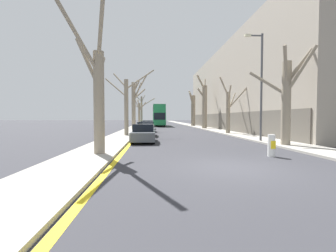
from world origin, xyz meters
TOP-DOWN VIEW (x-y plane):
  - ground_plane at (0.00, 0.00)m, footprint 300.00×300.00m
  - sidewalk_left at (-5.98, 50.00)m, footprint 2.51×120.00m
  - sidewalk_right at (5.98, 50.00)m, footprint 2.51×120.00m
  - building_facade_right at (12.22, 26.50)m, footprint 10.08×42.29m
  - kerb_line_stripe at (-4.54, 50.00)m, footprint 0.24×120.00m
  - street_tree_left_0 at (-5.59, 2.97)m, footprint 2.39×3.74m
  - street_tree_left_1 at (-5.53, 14.42)m, footprint 5.19×2.27m
  - street_tree_left_2 at (-5.49, 24.26)m, footprint 2.20×3.96m
  - street_tree_left_3 at (-5.36, 35.33)m, footprint 4.14×4.53m
  - street_tree_left_4 at (-5.60, 46.28)m, footprint 3.38×2.03m
  - street_tree_right_0 at (5.50, 5.67)m, footprint 3.61×3.33m
  - street_tree_right_1 at (5.53, 16.50)m, footprint 3.48×4.31m
  - street_tree_right_2 at (5.46, 28.00)m, footprint 2.44×4.06m
  - street_tree_right_3 at (5.62, 38.95)m, footprint 1.72×3.18m
  - double_decker_bus at (-1.55, 41.00)m, footprint 2.50×11.26m
  - parked_car_0 at (-3.65, 8.97)m, footprint 1.71×3.91m
  - parked_car_1 at (-3.65, 14.61)m, footprint 1.81×4.27m
  - parked_car_2 at (-3.65, 21.34)m, footprint 1.79×4.42m
  - parked_car_3 at (-3.65, 28.07)m, footprint 1.84×4.34m
  - lamp_post at (5.00, 8.24)m, footprint 1.40×0.20m
  - traffic_bollard at (2.64, 2.25)m, footprint 0.33×0.34m

SIDE VIEW (x-z plane):
  - ground_plane at x=0.00m, z-range 0.00..0.00m
  - kerb_line_stripe at x=-4.54m, z-range 0.00..0.01m
  - sidewalk_left at x=-5.98m, z-range 0.00..0.12m
  - sidewalk_right at x=5.98m, z-range 0.00..0.12m
  - traffic_bollard at x=2.64m, z-range 0.00..1.04m
  - parked_car_0 at x=-3.65m, z-range -0.03..1.32m
  - parked_car_3 at x=-3.65m, z-range -0.04..1.35m
  - parked_car_1 at x=-3.65m, z-range -0.04..1.36m
  - parked_car_2 at x=-3.65m, z-range -0.03..1.36m
  - double_decker_bus at x=-1.55m, z-range 0.29..4.77m
  - street_tree_right_1 at x=5.53m, z-range -0.31..5.95m
  - street_tree_left_3 at x=-5.36m, z-range 0.01..5.75m
  - street_tree_left_0 at x=-5.59m, z-range -0.47..6.62m
  - street_tree_right_0 at x=5.50m, z-range 0.03..6.32m
  - street_tree_left_1 at x=-5.53m, z-range -0.18..6.68m
  - street_tree_right_3 at x=5.62m, z-range -0.13..7.26m
  - street_tree_left_4 at x=-5.60m, z-range -0.03..7.53m
  - street_tree_left_2 at x=-5.49m, z-range -0.01..7.86m
  - street_tree_right_2 at x=5.46m, z-range -0.29..8.16m
  - lamp_post at x=5.00m, z-range 0.46..8.47m
  - building_facade_right at x=12.22m, z-range -0.01..12.27m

